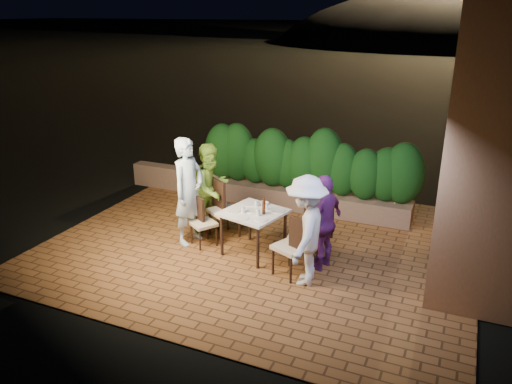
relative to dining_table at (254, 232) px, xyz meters
The scene contains 31 objects.
ground 0.40m from the dining_table, 113.99° to the right, with size 400.00×400.00×0.00m, color black.
terrace_floor 0.62m from the dining_table, 94.57° to the left, with size 7.00×6.00×0.15m, color brown.
building_wall 4.58m from the dining_table, 28.35° to the left, with size 1.60×5.00×5.00m, color #A0673F.
window_pane 3.53m from the dining_table, 27.07° to the left, with size 0.08×1.00×1.40m, color black.
window_frame 3.52m from the dining_table, 27.15° to the left, with size 0.06×1.15×1.55m, color black.
planter 2.24m from the dining_table, 85.73° to the left, with size 4.20×0.55×0.40m, color brown.
hedge 2.30m from the dining_table, 85.73° to the left, with size 4.00×0.70×1.10m, color #103B11, non-canonical shape.
parapet 3.60m from the dining_table, 141.88° to the left, with size 2.20×0.30×0.50m, color brown.
hill 60.12m from the dining_table, 88.12° to the left, with size 52.00×40.00×22.00m, color black.
dining_table is the anchor object (origin of this frame).
plate_nw 0.51m from the dining_table, 154.24° to the right, with size 0.21×0.21×0.01m, color white.
plate_sw 0.49m from the dining_table, 128.18° to the left, with size 0.22×0.22×0.01m, color white.
plate_ne 0.52m from the dining_table, 47.67° to the right, with size 0.21×0.21×0.01m, color white.
plate_se 0.55m from the dining_table, 27.20° to the left, with size 0.24×0.24×0.01m, color white.
plate_centre 0.38m from the dining_table, 167.56° to the left, with size 0.22×0.22×0.01m, color white.
plate_front 0.52m from the dining_table, 98.67° to the right, with size 0.22×0.22×0.01m, color white.
glass_nw 0.46m from the dining_table, 138.00° to the right, with size 0.06×0.06×0.11m, color silver.
glass_sw 0.49m from the dining_table, 102.43° to the left, with size 0.06×0.06×0.11m, color silver.
glass_ne 0.47m from the dining_table, 44.05° to the right, with size 0.07×0.07×0.11m, color silver.
glass_se 0.48m from the dining_table, 43.64° to the left, with size 0.06×0.06×0.11m, color silver.
beer_bottle 0.55m from the dining_table, ahead, with size 0.05×0.05×0.28m, color #441D0B, non-canonical shape.
bowl 0.52m from the dining_table, 85.19° to the left, with size 0.17×0.17×0.04m, color white.
chair_left_front 0.91m from the dining_table, behind, with size 0.39×0.39×0.84m, color black, non-canonical shape.
chair_left_back 0.86m from the dining_table, 151.41° to the left, with size 0.47×0.47×1.01m, color black, non-canonical shape.
chair_right_front 0.92m from the dining_table, 28.52° to the right, with size 0.45×0.45×0.98m, color black, non-canonical shape.
chair_right_back 0.87m from the dining_table, ahead, with size 0.47×0.47×1.01m, color black, non-canonical shape.
diner_blue 1.32m from the dining_table, behind, with size 0.68×0.45×1.86m, color #BFE3F6.
diner_green 1.26m from the dining_table, 153.84° to the left, with size 0.80×0.62×1.65m, color #95CF40.
diner_white 1.28m from the dining_table, 27.25° to the right, with size 1.07×0.61×1.65m, color silver.
diner_purple 1.24m from the dining_table, ahead, with size 0.89×0.37×1.52m, color #692777.
parapet_lamp 3.11m from the dining_table, 134.18° to the left, with size 0.10×0.10×0.14m, color orange.
Camera 1 is at (3.05, -6.76, 3.81)m, focal length 35.00 mm.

